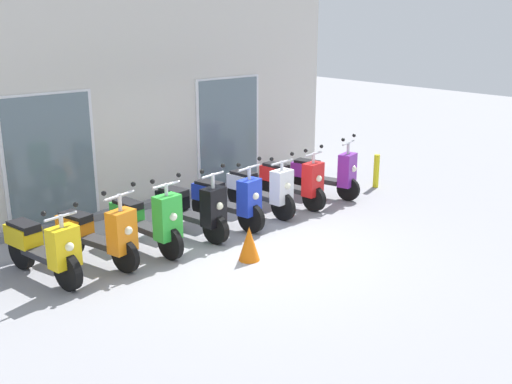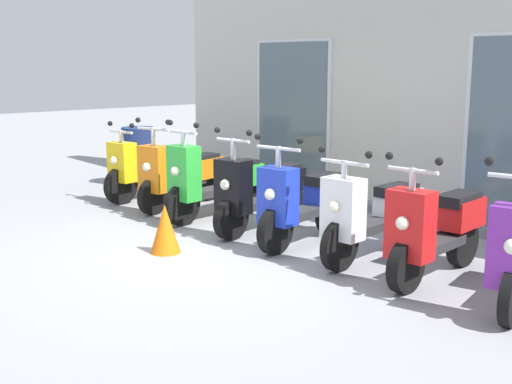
{
  "view_description": "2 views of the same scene",
  "coord_description": "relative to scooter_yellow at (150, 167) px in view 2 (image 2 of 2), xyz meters",
  "views": [
    {
      "loc": [
        -5.66,
        -6.69,
        3.53
      ],
      "look_at": [
        0.67,
        0.59,
        0.64
      ],
      "focal_mm": 42.09,
      "sensor_mm": 36.0,
      "label": 1
    },
    {
      "loc": [
        5.5,
        -3.95,
        2.0
      ],
      "look_at": [
        -0.15,
        0.72,
        0.54
      ],
      "focal_mm": 46.58,
      "sensor_mm": 36.0,
      "label": 2
    }
  ],
  "objects": [
    {
      "name": "ground_plane",
      "position": [
        2.87,
        -0.96,
        -0.46
      ],
      "size": [
        40.0,
        40.0,
        0.0
      ],
      "primitive_type": "plane",
      "color": "#939399"
    },
    {
      "name": "storefront_facade",
      "position": [
        2.87,
        2.07,
        1.54
      ],
      "size": [
        8.99,
        0.5,
        4.16
      ],
      "color": "beige",
      "rests_on": "ground_plane"
    },
    {
      "name": "scooter_yellow",
      "position": [
        0.0,
        0.0,
        0.0
      ],
      "size": [
        0.64,
        1.64,
        1.16
      ],
      "color": "black",
      "rests_on": "ground_plane"
    },
    {
      "name": "scooter_orange",
      "position": [
        0.82,
        -0.0,
        0.01
      ],
      "size": [
        0.76,
        1.61,
        1.26
      ],
      "color": "black",
      "rests_on": "ground_plane"
    },
    {
      "name": "scooter_green",
      "position": [
        1.62,
        -0.03,
        0.03
      ],
      "size": [
        0.57,
        1.66,
        1.28
      ],
      "color": "black",
      "rests_on": "ground_plane"
    },
    {
      "name": "scooter_black",
      "position": [
        2.49,
        0.01,
        0.01
      ],
      "size": [
        0.63,
        1.55,
        1.26
      ],
      "color": "black",
      "rests_on": "ground_plane"
    },
    {
      "name": "scooter_blue",
      "position": [
        3.23,
        0.02,
        0.01
      ],
      "size": [
        0.68,
        1.56,
        1.25
      ],
      "color": "black",
      "rests_on": "ground_plane"
    },
    {
      "name": "scooter_white",
      "position": [
        4.1,
        0.14,
        0.02
      ],
      "size": [
        0.61,
        1.61,
        1.19
      ],
      "color": "black",
      "rests_on": "ground_plane"
    },
    {
      "name": "scooter_red",
      "position": [
        4.88,
        0.12,
        0.02
      ],
      "size": [
        0.57,
        1.54,
        1.22
      ],
      "color": "black",
      "rests_on": "ground_plane"
    },
    {
      "name": "trash_bin",
      "position": [
        -1.04,
        0.4,
        0.01
      ],
      "size": [
        0.53,
        0.53,
        0.94
      ],
      "primitive_type": "cylinder",
      "color": "navy",
      "rests_on": "ground_plane"
    },
    {
      "name": "traffic_cone",
      "position": [
        2.55,
        -1.34,
        -0.2
      ],
      "size": [
        0.32,
        0.32,
        0.52
      ],
      "primitive_type": "cone",
      "color": "orange",
      "rests_on": "ground_plane"
    }
  ]
}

